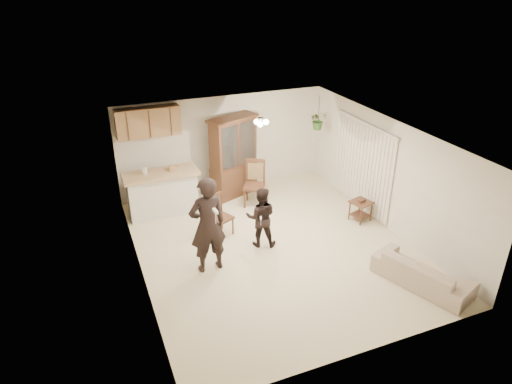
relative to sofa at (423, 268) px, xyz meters
name	(u,v)px	position (x,y,z in m)	size (l,w,h in m)	color
floor	(273,247)	(-2.05, 2.21, -0.37)	(6.50, 6.50, 0.00)	beige
ceiling	(276,136)	(-2.05, 2.21, 2.13)	(5.50, 6.50, 0.02)	white
wall_back	(224,143)	(-2.05, 5.46, 0.88)	(5.50, 0.02, 2.50)	silver
wall_front	(368,289)	(-2.05, -1.04, 0.88)	(5.50, 0.02, 2.50)	silver
wall_left	(136,220)	(-4.80, 2.21, 0.88)	(0.02, 6.50, 2.50)	silver
wall_right	(387,174)	(0.70, 2.21, 0.88)	(0.02, 6.50, 2.50)	silver
breakfast_bar	(163,195)	(-3.90, 4.56, 0.13)	(1.60, 0.55, 1.00)	silver
bar_top	(161,174)	(-3.90, 4.56, 0.68)	(1.75, 0.70, 0.08)	tan
upper_cabinets	(148,122)	(-3.95, 5.28, 1.73)	(1.50, 0.34, 0.70)	brown
vertical_blinds	(362,166)	(0.66, 3.11, 0.73)	(0.06, 2.30, 2.10)	silver
ceiling_fixture	(261,122)	(-1.85, 3.41, 2.03)	(0.36, 0.36, 0.20)	#FFECBF
hanging_plant	(318,120)	(0.25, 4.61, 1.48)	(0.43, 0.37, 0.48)	#2C5B24
plant_cord	(319,108)	(0.25, 4.61, 1.81)	(0.01, 0.01, 0.65)	black
sofa	(423,268)	(0.00, 0.00, 0.00)	(1.87, 0.73, 0.73)	beige
adult	(208,229)	(-3.53, 1.98, 0.53)	(0.66, 0.43, 1.80)	black
child	(261,217)	(-2.26, 2.41, 0.31)	(0.66, 0.51, 1.35)	black
china_hutch	(233,157)	(-1.96, 4.96, 0.67)	(1.42, 0.96, 2.09)	#3B1D15
side_table	(360,211)	(0.31, 2.51, -0.11)	(0.55, 0.55, 0.54)	#3B1D15
chair_bar	(222,224)	(-2.91, 3.12, -0.10)	(0.56, 0.56, 0.95)	#3B1D15
chair_hutch_left	(254,193)	(-1.70, 4.18, -0.04)	(0.69, 0.69, 1.15)	#3B1D15
chair_hutch_right	(242,180)	(-1.69, 5.11, -0.08)	(0.61, 0.61, 1.01)	#3B1D15
controller_adult	(215,211)	(-3.50, 1.52, 1.15)	(0.05, 0.17, 0.05)	white
controller_child	(261,218)	(-2.38, 2.13, 0.45)	(0.04, 0.12, 0.04)	white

